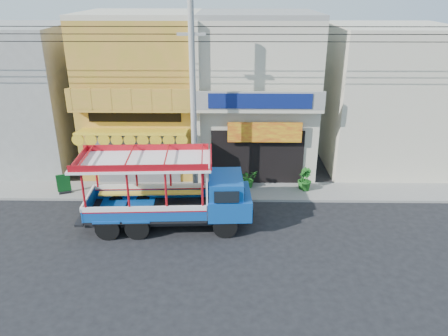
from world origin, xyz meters
name	(u,v)px	position (x,y,z in m)	size (l,w,h in m)	color
ground	(214,235)	(0.00, 0.00, 0.00)	(90.00, 90.00, 0.00)	black
sidewalk	(217,191)	(0.00, 4.00, 0.06)	(30.00, 2.00, 0.12)	slate
shophouse_left	(145,92)	(-4.00, 7.96, 4.11)	(6.00, 7.50, 8.24)	#AB9326
shophouse_right	(256,92)	(2.00, 7.96, 4.11)	(6.00, 6.75, 8.24)	beige
party_pilaster	(196,109)	(-1.00, 4.85, 4.00)	(0.35, 0.30, 8.00)	beige
filler_building_left	(19,97)	(-11.00, 8.00, 3.80)	(6.00, 6.00, 7.60)	gray
filler_building_right	(384,98)	(9.00, 8.00, 3.80)	(6.00, 6.00, 7.60)	beige
utility_pole	(196,95)	(-0.85, 3.30, 5.03)	(28.00, 0.26, 9.00)	gray
songthaew_truck	(179,192)	(-1.47, 0.74, 1.59)	(7.16, 2.66, 3.29)	black
green_sign	(64,185)	(-7.41, 3.61, 0.53)	(0.62, 0.46, 0.97)	black
potted_plant_a	(249,178)	(1.57, 4.44, 0.57)	(0.81, 0.70, 0.90)	#175016
potted_plant_b	(306,179)	(4.34, 4.13, 0.68)	(0.61, 0.49, 1.11)	#175016
potted_plant_c	(303,179)	(4.26, 4.27, 0.64)	(0.58, 0.58, 1.03)	#175016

